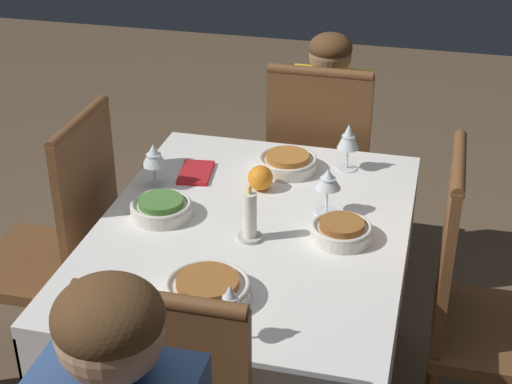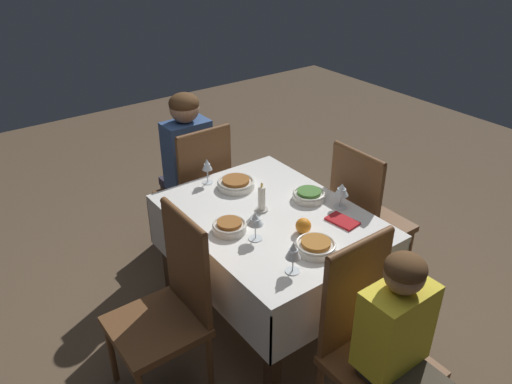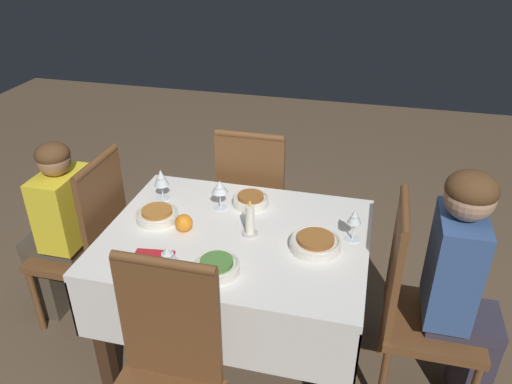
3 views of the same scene
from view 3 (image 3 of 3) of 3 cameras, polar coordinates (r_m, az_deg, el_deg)
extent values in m
plane|color=brown|center=(2.69, -1.98, -17.61)|extent=(8.00, 8.00, 0.00)
cube|color=white|center=(2.23, -2.29, -5.17)|extent=(1.16, 0.89, 0.04)
cube|color=white|center=(2.68, 0.38, -2.86)|extent=(1.16, 0.01, 0.29)
cube|color=white|center=(2.01, -5.78, -15.92)|extent=(1.16, 0.01, 0.29)
cube|color=white|center=(2.27, 12.23, -10.44)|extent=(0.01, 0.89, 0.29)
cube|color=white|center=(2.52, -15.01, -6.26)|extent=(0.01, 0.89, 0.29)
cube|color=#3D2616|center=(2.68, 10.82, -8.52)|extent=(0.06, 0.06, 0.68)
cube|color=#3D2616|center=(2.88, -9.95, -5.53)|extent=(0.06, 0.06, 0.68)
cube|color=#3D2616|center=(2.13, 9.15, -20.68)|extent=(0.06, 0.06, 0.68)
cube|color=#3D2616|center=(2.37, -17.17, -15.47)|extent=(0.06, 0.06, 0.68)
cube|color=brown|center=(2.36, 19.47, -13.91)|extent=(0.41, 0.41, 0.04)
cube|color=brown|center=(2.17, 15.67, -7.94)|extent=(0.03, 0.38, 0.53)
cylinder|color=brown|center=(2.02, 16.66, -1.98)|extent=(0.04, 0.37, 0.04)
cylinder|color=brown|center=(2.67, 22.41, -15.02)|extent=(0.03, 0.03, 0.39)
cylinder|color=brown|center=(2.37, 14.25, -20.25)|extent=(0.03, 0.03, 0.39)
cylinder|color=brown|center=(2.62, 14.45, -14.34)|extent=(0.03, 0.03, 0.39)
cube|color=brown|center=(2.79, -19.59, -6.55)|extent=(0.41, 0.41, 0.04)
cube|color=brown|center=(2.54, -17.00, -2.11)|extent=(0.03, 0.38, 0.53)
cylinder|color=brown|center=(2.42, -17.89, 3.20)|extent=(0.04, 0.37, 0.04)
cylinder|color=brown|center=(3.12, -20.04, -7.35)|extent=(0.03, 0.03, 0.39)
cylinder|color=brown|center=(2.90, -23.79, -11.34)|extent=(0.03, 0.03, 0.39)
cylinder|color=brown|center=(2.95, -14.10, -8.61)|extent=(0.03, 0.03, 0.39)
cylinder|color=brown|center=(2.72, -17.53, -13.02)|extent=(0.03, 0.03, 0.39)
cube|color=brown|center=(3.01, 0.22, -1.75)|extent=(0.41, 0.41, 0.04)
cube|color=brown|center=(2.71, -0.72, 1.35)|extent=(0.38, 0.03, 0.53)
cylinder|color=brown|center=(2.60, -0.76, 6.47)|extent=(0.37, 0.04, 0.04)
cylinder|color=brown|center=(3.25, 4.06, -3.81)|extent=(0.03, 0.03, 0.39)
cylinder|color=brown|center=(3.31, -2.07, -3.00)|extent=(0.03, 0.03, 0.39)
cylinder|color=brown|center=(2.96, 2.80, -7.51)|extent=(0.03, 0.03, 0.39)
cylinder|color=brown|center=(3.03, -3.93, -6.52)|extent=(0.03, 0.03, 0.39)
cube|color=brown|center=(1.86, -9.86, -14.44)|extent=(0.38, 0.03, 0.53)
cylinder|color=brown|center=(1.69, -10.62, -7.96)|extent=(0.37, 0.04, 0.04)
cube|color=#383342|center=(2.53, 23.41, -17.51)|extent=(0.14, 0.22, 0.43)
cube|color=#383342|center=(2.35, 22.53, -13.23)|extent=(0.31, 0.24, 0.06)
cube|color=#38568E|center=(2.18, 21.63, -7.89)|extent=(0.18, 0.30, 0.47)
sphere|color=tan|center=(2.01, 23.29, -0.49)|extent=(0.19, 0.19, 0.19)
ellipsoid|color=brown|center=(1.99, 23.48, 0.34)|extent=(0.19, 0.19, 0.13)
cube|color=#4C4233|center=(3.00, -22.24, -8.90)|extent=(0.14, 0.22, 0.43)
cube|color=#4C4233|center=(2.82, -21.75, -5.30)|extent=(0.31, 0.24, 0.06)
cube|color=yellow|center=(2.66, -21.10, -1.70)|extent=(0.18, 0.30, 0.38)
sphere|color=#9E7051|center=(2.55, -22.15, 3.43)|extent=(0.16, 0.16, 0.16)
ellipsoid|color=brown|center=(2.53, -22.27, 4.00)|extent=(0.16, 0.16, 0.11)
cylinder|color=silver|center=(2.13, 6.79, -5.97)|extent=(0.22, 0.22, 0.04)
torus|color=silver|center=(2.12, 6.82, -5.49)|extent=(0.21, 0.21, 0.01)
cylinder|color=#995B28|center=(2.12, 6.83, -5.36)|extent=(0.16, 0.16, 0.02)
cylinder|color=white|center=(2.22, 10.94, -5.32)|extent=(0.06, 0.06, 0.00)
cylinder|color=white|center=(2.20, 11.04, -4.38)|extent=(0.01, 0.01, 0.08)
cone|color=white|center=(2.15, 11.23, -2.69)|extent=(0.06, 0.06, 0.07)
cylinder|color=white|center=(2.16, 11.20, -3.00)|extent=(0.04, 0.04, 0.03)
cylinder|color=silver|center=(2.35, -11.20, -2.74)|extent=(0.20, 0.20, 0.04)
torus|color=silver|center=(2.34, -11.25, -2.28)|extent=(0.19, 0.19, 0.01)
cylinder|color=#B2702D|center=(2.34, -11.26, -2.16)|extent=(0.14, 0.14, 0.02)
cylinder|color=white|center=(2.53, -10.57, -0.70)|extent=(0.07, 0.07, 0.00)
cylinder|color=white|center=(2.51, -10.65, 0.06)|extent=(0.01, 0.01, 0.07)
cone|color=white|center=(2.47, -10.81, 1.64)|extent=(0.07, 0.07, 0.08)
cylinder|color=white|center=(2.48, -10.77, 1.29)|extent=(0.04, 0.04, 0.04)
cylinder|color=silver|center=(2.42, -0.72, -1.08)|extent=(0.17, 0.17, 0.04)
torus|color=silver|center=(2.41, -0.72, -0.63)|extent=(0.17, 0.17, 0.01)
cylinder|color=#995B28|center=(2.41, -0.73, -0.50)|extent=(0.13, 0.13, 0.02)
cylinder|color=white|center=(2.41, -4.08, -1.78)|extent=(0.07, 0.07, 0.00)
cylinder|color=white|center=(2.39, -4.11, -0.90)|extent=(0.01, 0.01, 0.08)
cone|color=white|center=(2.35, -4.17, 0.61)|extent=(0.08, 0.08, 0.06)
cylinder|color=white|center=(2.36, -4.16, 0.35)|extent=(0.05, 0.05, 0.03)
cylinder|color=silver|center=(2.00, -4.38, -8.66)|extent=(0.18, 0.18, 0.04)
torus|color=silver|center=(1.98, -4.40, -8.16)|extent=(0.18, 0.18, 0.01)
cylinder|color=#4C7F38|center=(1.98, -4.41, -8.02)|extent=(0.13, 0.13, 0.02)
cylinder|color=white|center=(2.00, -9.82, -9.57)|extent=(0.07, 0.07, 0.00)
cylinder|color=white|center=(1.98, -9.92, -8.69)|extent=(0.01, 0.01, 0.07)
cone|color=white|center=(1.93, -10.10, -7.00)|extent=(0.08, 0.08, 0.07)
cylinder|color=white|center=(1.94, -10.07, -7.33)|extent=(0.05, 0.05, 0.03)
cylinder|color=beige|center=(2.21, -0.69, -4.75)|extent=(0.07, 0.07, 0.01)
cylinder|color=white|center=(2.17, -0.70, -3.17)|extent=(0.04, 0.04, 0.13)
ellipsoid|color=#F9C64C|center=(2.13, -0.71, -1.37)|extent=(0.01, 0.01, 0.03)
sphere|color=orange|center=(2.24, -8.25, -3.52)|extent=(0.08, 0.08, 0.08)
cube|color=red|center=(2.11, -11.69, -7.35)|extent=(0.18, 0.12, 0.01)
camera|label=1|loc=(2.62, 48.28, 18.78)|focal=55.00mm
camera|label=2|loc=(3.91, -25.56, 29.44)|focal=35.00mm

